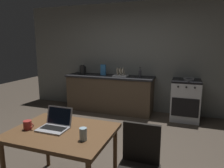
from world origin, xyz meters
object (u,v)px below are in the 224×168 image
Objects in this scene: dining_table at (62,137)px; bottle at (140,73)px; frying_pan at (189,79)px; coffee_mug at (28,125)px; laptop at (55,125)px; electric_kettle at (83,70)px; stove_oven at (185,100)px; drinking_glass at (83,134)px; cereal_box at (103,70)px; chair at (139,163)px; dish_rack at (121,74)px.

bottle reaches higher than dining_table.
coffee_mug is (-1.68, -2.96, -0.13)m from frying_pan.
electric_kettle reaches higher than laptop.
stove_oven is 3.18m from drinking_glass.
dining_table is 4.15× the size of cereal_box.
dining_table is at bearing 15.23° from coffee_mug.
laptop reaches higher than dining_table.
chair reaches higher than drinking_glass.
laptop is (-0.10, 0.02, 0.12)m from dining_table.
frying_pan reaches higher than dining_table.
chair is 3.76× the size of electric_kettle.
drinking_glass reaches higher than dining_table.
bottle is at bearing -4.27° from cereal_box.
frying_pan is (1.06, 0.02, -0.09)m from bottle.
dining_table is at bearing -95.02° from bottle.
chair is at bearing 5.65° from coffee_mug.
cereal_box is 0.47m from dish_rack.
bottle reaches higher than chair.
electric_kettle is 0.89× the size of cereal_box.
dining_table is 2.87m from bottle.
dining_table is (-1.27, -2.89, 0.21)m from stove_oven.
frying_pan reaches higher than coffee_mug.
stove_oven is 2.90m from chair.
frying_pan is 3.12× the size of coffee_mug.
electric_kettle is 2.57m from frying_pan.
stove_oven is 1.58m from dish_rack.
cereal_box is (-1.01, 3.04, 0.23)m from drinking_glass.
laptop is 1.21× the size of cereal_box.
dish_rack is at bearing 179.91° from stove_oven.
electric_kettle is at bearing 127.55° from chair.
dining_table is at bearing -20.46° from laptop.
laptop reaches higher than drinking_glass.
dish_rack is (-0.48, 0.05, -0.07)m from bottle.
coffee_mug is at bearing 177.78° from drinking_glass.
electric_kettle is 0.96× the size of bottle.
drinking_glass is at bearing -21.37° from dining_table.
dish_rack is (-0.55, 3.02, 0.14)m from drinking_glass.
stove_oven is 3.62× the size of bottle.
coffee_mug is 1.03× the size of drinking_glass.
dining_table is 3.17m from electric_kettle.
dining_table is 3.44× the size of laptop.
chair is 2.77× the size of laptop.
cereal_box is (-1.96, 0.02, 0.58)m from stove_oven.
bottle is (1.50, -0.05, 0.00)m from electric_kettle.
stove_oven is at bearing 61.25° from coffee_mug.
coffee_mug is (0.88, -2.99, -0.22)m from electric_kettle.
frying_pan reaches higher than stove_oven.
cereal_box is at bearing 178.57° from frying_pan.
frying_pan is 1.50× the size of cereal_box.
electric_kettle is at bearing 106.44° from coffee_mug.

